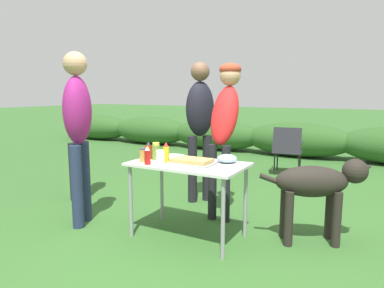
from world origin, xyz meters
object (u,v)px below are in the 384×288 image
object	(u,v)px
standing_person_in_navy_coat	(225,117)
camp_chair_green_behind_table	(288,148)
plate_stack	(173,157)
relish_jar	(156,151)
paper_cup_stack	(160,158)
hot_sauce_bottle	(148,151)
standing_person_in_gray_fleece	(200,118)
spice_jar	(143,155)
mustard_bottle	(166,153)
standing_person_in_red_jacket	(78,122)
ketchup_bottle	(147,156)
food_tray	(192,162)
standing_person_in_olive_jacket	(78,127)
folding_table	(188,171)
mixing_bowl	(227,158)
dog	(318,185)

from	to	relation	value
standing_person_in_navy_coat	camp_chair_green_behind_table	distance (m)	2.49
plate_stack	relish_jar	size ratio (longest dim) A/B	1.48
paper_cup_stack	hot_sauce_bottle	size ratio (longest dim) A/B	0.78
relish_jar	standing_person_in_gray_fleece	bearing A→B (deg)	93.70
plate_stack	spice_jar	xyz separation A→B (m)	(-0.16, -0.29, 0.05)
spice_jar	mustard_bottle	bearing A→B (deg)	19.59
standing_person_in_red_jacket	camp_chair_green_behind_table	world-z (taller)	standing_person_in_red_jacket
plate_stack	ketchup_bottle	bearing A→B (deg)	-97.06
ketchup_bottle	standing_person_in_red_jacket	world-z (taller)	standing_person_in_red_jacket
relish_jar	mustard_bottle	distance (m)	0.17
food_tray	standing_person_in_olive_jacket	bearing A→B (deg)	167.95
camp_chair_green_behind_table	food_tray	bearing A→B (deg)	-100.71
food_tray	folding_table	bearing A→B (deg)	150.29
food_tray	camp_chair_green_behind_table	distance (m)	3.13
mixing_bowl	relish_jar	bearing A→B (deg)	-162.27
mixing_bowl	standing_person_in_olive_jacket	distance (m)	2.21
food_tray	standing_person_in_navy_coat	xyz separation A→B (m)	(0.02, 0.72, 0.38)
standing_person_in_red_jacket	standing_person_in_navy_coat	bearing A→B (deg)	-77.18
spice_jar	standing_person_in_navy_coat	size ratio (longest dim) A/B	0.08
relish_jar	standing_person_in_red_jacket	bearing A→B (deg)	-163.36
food_tray	paper_cup_stack	size ratio (longest dim) A/B	2.95
paper_cup_stack	hot_sauce_bottle	world-z (taller)	hot_sauce_bottle
ketchup_bottle	standing_person_in_olive_jacket	size ratio (longest dim) A/B	0.11
dog	standing_person_in_red_jacket	bearing A→B (deg)	-98.05
standing_person_in_navy_coat	standing_person_in_red_jacket	xyz separation A→B (m)	(-1.25, -0.94, -0.04)
relish_jar	standing_person_in_red_jacket	distance (m)	0.89
standing_person_in_gray_fleece	ketchup_bottle	bearing A→B (deg)	-133.43
relish_jar	folding_table	bearing A→B (deg)	3.36
folding_table	dog	size ratio (longest dim) A/B	1.12
spice_jar	food_tray	bearing A→B (deg)	14.60
standing_person_in_olive_jacket	dog	size ratio (longest dim) A/B	1.62
relish_jar	standing_person_in_gray_fleece	world-z (taller)	standing_person_in_gray_fleece
mixing_bowl	dog	bearing A→B (deg)	19.40
relish_jar	standing_person_in_red_jacket	size ratio (longest dim) A/B	0.10
folding_table	standing_person_in_navy_coat	xyz separation A→B (m)	(0.08, 0.68, 0.48)
folding_table	paper_cup_stack	size ratio (longest dim) A/B	7.90
food_tray	spice_jar	distance (m)	0.50
plate_stack	dog	bearing A→B (deg)	14.35
relish_jar	ketchup_bottle	world-z (taller)	relish_jar
plate_stack	mixing_bowl	world-z (taller)	mixing_bowl
food_tray	ketchup_bottle	distance (m)	0.42
camp_chair_green_behind_table	paper_cup_stack	bearing A→B (deg)	-104.71
folding_table	standing_person_in_olive_jacket	size ratio (longest dim) A/B	0.69
mustard_bottle	hot_sauce_bottle	xyz separation A→B (m)	(-0.26, 0.07, -0.01)
standing_person_in_gray_fleece	mixing_bowl	bearing A→B (deg)	-98.19
dog	standing_person_in_gray_fleece	bearing A→B (deg)	-136.54
camp_chair_green_behind_table	ketchup_bottle	bearing A→B (deg)	-106.73
standing_person_in_olive_jacket	dog	distance (m)	3.03
paper_cup_stack	relish_jar	world-z (taller)	relish_jar
standing_person_in_navy_coat	standing_person_in_olive_jacket	xyz separation A→B (m)	(-1.96, -0.30, -0.18)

